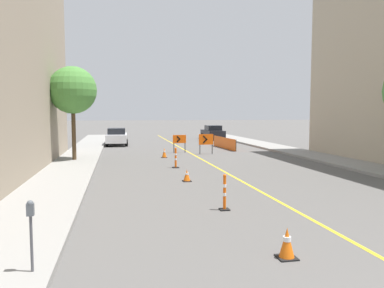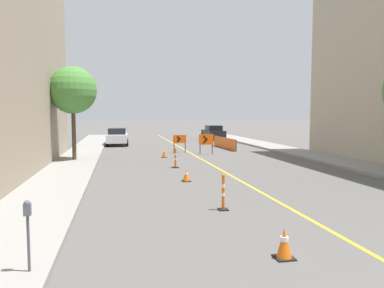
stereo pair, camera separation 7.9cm
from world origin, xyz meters
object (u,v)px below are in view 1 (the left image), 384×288
object	(u,v)px
parking_meter_near_curb	(31,221)
arrow_barricade_primary	(179,140)
parked_car_curb_near	(117,137)
parked_car_curb_mid	(213,132)
traffic_cone_second	(187,176)
delineator_post_front	(225,195)
delineator_post_rear	(176,159)
traffic_cone_nearest	(287,243)
arrow_barricade_secondary	(206,140)
traffic_cone_third	(164,153)
street_tree_left_near	(73,90)

from	to	relation	value
parking_meter_near_curb	arrow_barricade_primary	bearing A→B (deg)	73.61
parked_car_curb_near	parked_car_curb_mid	distance (m)	11.88
traffic_cone_second	parked_car_curb_mid	xyz separation A→B (m)	(7.51, 24.60, 0.55)
delineator_post_front	delineator_post_rear	size ratio (longest dim) A/B	1.01
traffic_cone_nearest	delineator_post_rear	bearing A→B (deg)	91.26
traffic_cone_second	delineator_post_front	world-z (taller)	delineator_post_front
arrow_barricade_secondary	parking_meter_near_curb	bearing A→B (deg)	-114.36
traffic_cone_nearest	arrow_barricade_primary	world-z (taller)	arrow_barricade_primary
arrow_barricade_primary	parking_meter_near_curb	distance (m)	21.37
delineator_post_front	arrow_barricade_secondary	bearing A→B (deg)	78.63
arrow_barricade_secondary	parked_car_curb_mid	bearing A→B (deg)	71.34
traffic_cone_third	arrow_barricade_secondary	xyz separation A→B (m)	(3.20, 1.49, 0.69)
parking_meter_near_curb	parked_car_curb_near	bearing A→B (deg)	87.02
traffic_cone_third	arrow_barricade_secondary	distance (m)	3.60
traffic_cone_second	arrow_barricade_primary	bearing A→B (deg)	82.18
delineator_post_front	street_tree_left_near	size ratio (longest dim) A/B	0.20
traffic_cone_second	arrow_barricade_primary	size ratio (longest dim) A/B	0.39
parked_car_curb_mid	street_tree_left_near	distance (m)	21.73
arrow_barricade_primary	parked_car_curb_mid	bearing A→B (deg)	64.46
street_tree_left_near	arrow_barricade_secondary	bearing A→B (deg)	17.11
traffic_cone_third	parked_car_curb_mid	world-z (taller)	parked_car_curb_mid
arrow_barricade_primary	parked_car_curb_near	size ratio (longest dim) A/B	0.30
parked_car_curb_near	parking_meter_near_curb	size ratio (longest dim) A/B	3.39
traffic_cone_third	street_tree_left_near	bearing A→B (deg)	-167.76
arrow_barricade_primary	street_tree_left_near	xyz separation A→B (m)	(-7.08, -4.07, 3.34)
traffic_cone_nearest	parked_car_curb_near	size ratio (longest dim) A/B	0.15
delineator_post_front	parked_car_curb_mid	xyz separation A→B (m)	(7.26, 29.55, 0.33)
arrow_barricade_secondary	parked_car_curb_near	distance (m)	10.82
parked_car_curb_mid	delineator_post_front	bearing A→B (deg)	-104.13
arrow_barricade_secondary	parked_car_curb_mid	distance (m)	14.96
delineator_post_front	parking_meter_near_curb	size ratio (longest dim) A/B	0.86
delineator_post_rear	parked_car_curb_mid	size ratio (longest dim) A/B	0.26
delineator_post_front	parking_meter_near_curb	world-z (taller)	parking_meter_near_curb
traffic_cone_second	traffic_cone_third	bearing A→B (deg)	89.32
arrow_barricade_secondary	street_tree_left_near	world-z (taller)	street_tree_left_near
street_tree_left_near	traffic_cone_nearest	bearing A→B (deg)	-70.19
parked_car_curb_mid	traffic_cone_third	bearing A→B (deg)	-115.37
parked_car_curb_near	traffic_cone_nearest	bearing A→B (deg)	-81.19
traffic_cone_nearest	parked_car_curb_mid	bearing A→B (deg)	78.05
traffic_cone_second	traffic_cone_nearest	bearing A→B (deg)	-87.24
traffic_cone_third	arrow_barricade_secondary	size ratio (longest dim) A/B	0.44
delineator_post_front	arrow_barricade_primary	bearing A→B (deg)	85.36
parked_car_curb_mid	street_tree_left_near	xyz separation A→B (m)	(-12.99, -17.06, 3.49)
traffic_cone_nearest	traffic_cone_second	distance (m)	8.87
delineator_post_front	arrow_barricade_primary	size ratio (longest dim) A/B	0.84
delineator_post_rear	parked_car_curb_mid	bearing A→B (deg)	70.26
traffic_cone_second	parking_meter_near_curb	bearing A→B (deg)	-116.51
delineator_post_rear	traffic_cone_nearest	bearing A→B (deg)	-88.74
delineator_post_rear	arrow_barricade_secondary	size ratio (longest dim) A/B	0.76
traffic_cone_third	parking_meter_near_curb	world-z (taller)	parking_meter_near_curb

